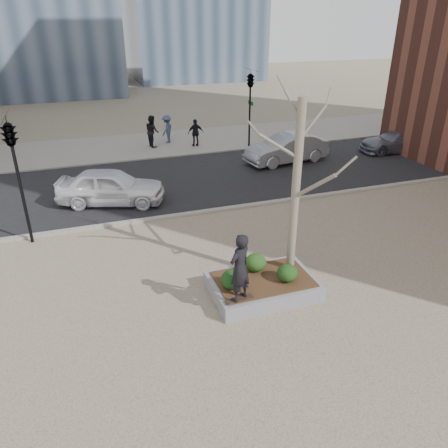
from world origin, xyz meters
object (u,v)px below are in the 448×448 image
object	(u,v)px
skateboard	(239,300)
police_car	(111,187)
skateboarder	(240,268)
planter	(263,286)

from	to	relation	value
skateboard	police_car	bearing A→B (deg)	97.52
skateboarder	police_car	world-z (taller)	skateboarder
skateboard	planter	bearing A→B (deg)	28.05
skateboard	skateboarder	bearing A→B (deg)	0.00
planter	skateboarder	xyz separation A→B (m)	(-1.02, -0.73, 1.25)
planter	police_car	xyz separation A→B (m)	(-3.40, 8.22, 0.55)
skateboard	skateboarder	xyz separation A→B (m)	(0.00, 0.00, 0.99)
skateboarder	police_car	xyz separation A→B (m)	(-2.38, 8.95, -0.70)
skateboard	skateboarder	size ratio (longest dim) A/B	0.41
planter	skateboard	xyz separation A→B (m)	(-1.02, -0.73, 0.26)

